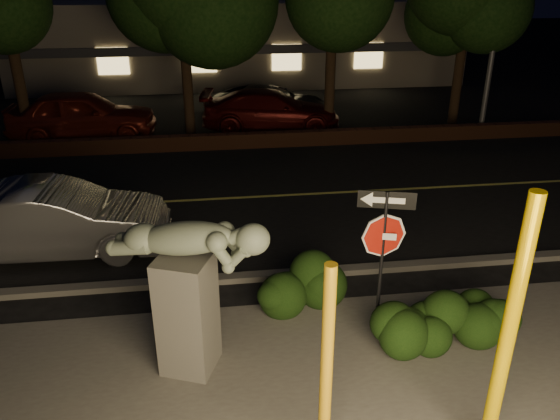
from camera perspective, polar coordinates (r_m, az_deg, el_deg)
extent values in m
plane|color=black|center=(17.28, -1.11, 5.31)|extent=(90.00, 90.00, 0.00)
cube|color=black|center=(14.49, 0.28, 1.51)|extent=(80.00, 8.00, 0.01)
cube|color=#BCB44B|center=(14.49, 0.28, 1.55)|extent=(80.00, 0.12, 0.00)
cube|color=#4C4944|center=(10.85, 3.29, -6.56)|extent=(80.00, 0.25, 0.12)
cube|color=#442316|center=(18.43, -1.59, 7.34)|extent=(40.00, 0.35, 0.50)
cube|color=black|center=(23.97, -3.09, 10.71)|extent=(40.00, 12.00, 0.01)
cube|color=slate|center=(31.50, -4.48, 17.62)|extent=(22.00, 10.00, 4.00)
cube|color=#333338|center=(26.45, -3.75, 16.37)|extent=(22.00, 0.20, 0.40)
cube|color=#FFD87F|center=(26.81, -17.07, 14.65)|extent=(1.40, 0.08, 1.20)
cube|color=#FFD87F|center=(26.49, -8.21, 15.32)|extent=(1.40, 0.08, 1.20)
cube|color=#FFD87F|center=(26.77, 0.70, 15.65)|extent=(1.40, 0.08, 1.20)
cube|color=#FFD87F|center=(27.63, 9.25, 15.62)|extent=(1.40, 0.08, 1.20)
cylinder|color=black|center=(20.53, -25.50, 11.49)|extent=(0.36, 0.36, 3.75)
cylinder|color=black|center=(19.76, -9.72, 13.77)|extent=(0.36, 0.36, 4.25)
cylinder|color=black|center=(19.86, 5.26, 13.69)|extent=(0.36, 0.36, 4.00)
cylinder|color=black|center=(21.97, 18.16, 13.52)|extent=(0.36, 0.36, 3.90)
cylinder|color=gold|center=(6.39, 4.85, -16.80)|extent=(0.14, 0.14, 2.85)
cylinder|color=#E4B401|center=(6.80, 22.67, -12.20)|extent=(0.18, 0.18, 3.56)
cylinder|color=black|center=(8.76, 10.51, -5.86)|extent=(0.05, 0.05, 2.56)
cube|color=white|center=(8.50, 10.78, -2.66)|extent=(0.38, 0.13, 0.11)
cube|color=black|center=(8.25, 11.10, 1.02)|extent=(0.84, 0.25, 0.27)
cube|color=white|center=(8.25, 11.10, 1.02)|extent=(0.53, 0.16, 0.11)
cube|color=#4C4944|center=(8.24, -9.63, -10.68)|extent=(0.95, 0.95, 1.89)
sphere|color=gray|center=(7.21, -2.85, -3.08)|extent=(0.44, 0.44, 0.44)
ellipsoid|color=black|center=(9.64, 2.71, -7.61)|extent=(2.18, 1.38, 1.05)
ellipsoid|color=black|center=(9.01, 14.52, -11.14)|extent=(1.73, 1.23, 1.02)
ellipsoid|color=black|center=(9.47, 18.86, -9.96)|extent=(1.44, 0.91, 0.99)
imported|color=#A4A4A9|center=(12.28, -22.47, -0.96)|extent=(4.64, 1.68, 1.52)
imported|color=maroon|center=(20.42, -19.93, 9.34)|extent=(4.98, 2.02, 1.69)
imported|color=#430A09|center=(20.33, -0.96, 10.37)|extent=(5.24, 2.66, 1.46)
imported|color=black|center=(21.84, -0.93, 11.11)|extent=(5.09, 3.83, 1.28)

